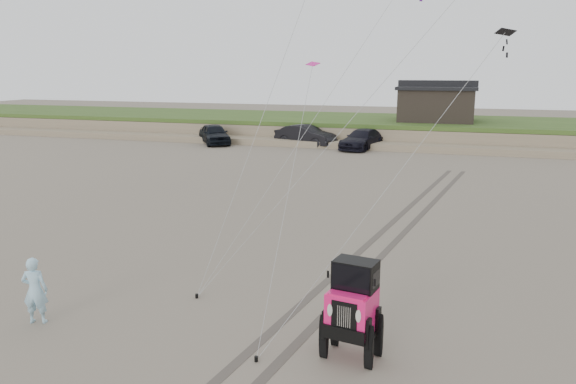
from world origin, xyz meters
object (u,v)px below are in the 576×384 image
(truck_a, at_px, (214,134))
(truck_c, at_px, (362,139))
(cabin, at_px, (437,103))
(jeep, at_px, (352,320))
(truck_b, at_px, (306,135))
(man, at_px, (35,290))

(truck_a, relative_size, truck_c, 0.93)
(truck_a, bearing_deg, truck_c, -33.24)
(cabin, distance_m, jeep, 38.10)
(truck_a, xyz_separation_m, jeep, (17.49, -30.77, 0.04))
(truck_b, distance_m, man, 32.81)
(truck_a, bearing_deg, jeep, -97.39)
(cabin, xyz_separation_m, truck_a, (-17.05, -7.26, -2.42))
(truck_c, bearing_deg, cabin, 65.42)
(jeep, relative_size, man, 2.76)
(cabin, height_order, truck_c, cabin)
(truck_a, distance_m, man, 32.93)
(cabin, height_order, jeep, cabin)
(truck_c, distance_m, jeep, 32.03)
(truck_a, height_order, man, man)
(truck_b, relative_size, man, 3.00)
(cabin, distance_m, truck_b, 11.64)
(cabin, relative_size, truck_b, 1.28)
(truck_c, distance_m, man, 32.27)
(truck_a, relative_size, jeep, 1.04)
(truck_c, bearing_deg, truck_b, -172.81)
(cabin, relative_size, truck_c, 1.25)
(truck_a, relative_size, truck_b, 0.96)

